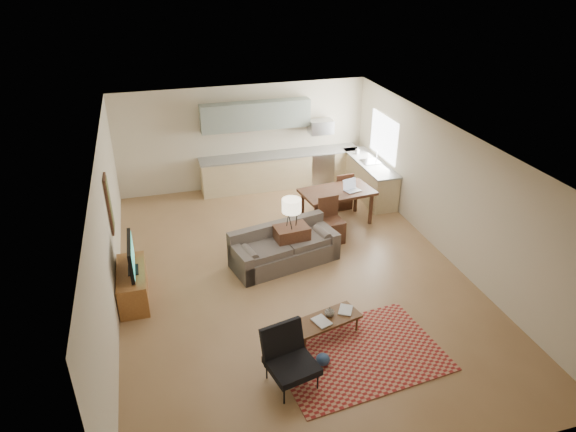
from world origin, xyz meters
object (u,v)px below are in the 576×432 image
object	(u,v)px
tv_credenza	(133,285)
dining_table	(337,207)
sofa	(285,246)
armchair	(292,361)
coffee_table	(326,327)
console_table	(291,244)

from	to	relation	value
tv_credenza	dining_table	size ratio (longest dim) A/B	0.80
sofa	armchair	distance (m)	3.28
sofa	coffee_table	distance (m)	2.34
coffee_table	dining_table	world-z (taller)	dining_table
armchair	sofa	bearing A→B (deg)	63.65
console_table	dining_table	bearing A→B (deg)	36.19
console_table	dining_table	world-z (taller)	dining_table
coffee_table	sofa	bearing A→B (deg)	77.03
tv_credenza	console_table	world-z (taller)	console_table
armchair	dining_table	world-z (taller)	armchair
coffee_table	dining_table	xyz separation A→B (m)	(1.56, 3.66, 0.24)
sofa	dining_table	distance (m)	2.09
tv_credenza	sofa	bearing A→B (deg)	7.89
coffee_table	dining_table	distance (m)	3.99
tv_credenza	console_table	size ratio (longest dim) A/B	1.66
console_table	armchair	bearing A→B (deg)	-111.38
tv_credenza	armchair	bearing A→B (deg)	-51.92
armchair	coffee_table	bearing A→B (deg)	33.44
coffee_table	tv_credenza	distance (m)	3.57
coffee_table	armchair	size ratio (longest dim) A/B	1.33
coffee_table	console_table	world-z (taller)	console_table
tv_credenza	console_table	distance (m)	3.15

